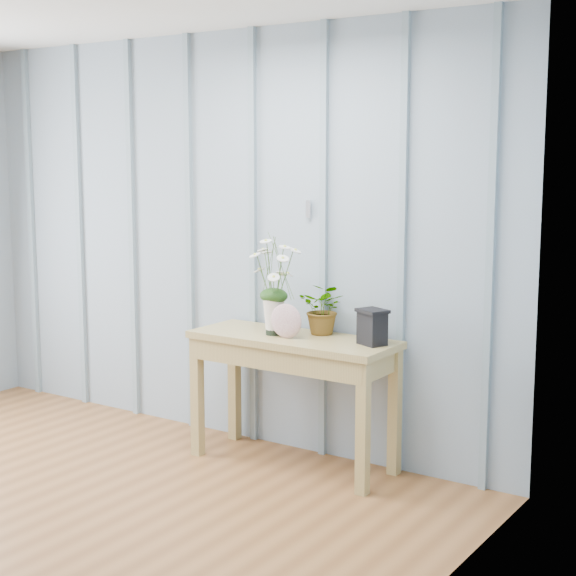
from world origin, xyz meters
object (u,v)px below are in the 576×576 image
Objects in this scene: daisy_vase at (274,271)px; carved_box at (372,327)px; felt_disc_vessel at (286,321)px; sideboard at (293,356)px.

carved_box is at bearing 6.86° from daisy_vase.
daisy_vase reaches higher than carved_box.
daisy_vase reaches higher than felt_disc_vessel.
sideboard is 0.49m from daisy_vase.
felt_disc_vessel is at bearing -89.91° from sideboard.
felt_disc_vessel is (0.11, -0.04, -0.26)m from daisy_vase.
daisy_vase is 2.97× the size of carved_box.
daisy_vase is 0.65m from carved_box.
sideboard is 6.16× the size of felt_disc_vessel.
carved_box reaches higher than sideboard.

